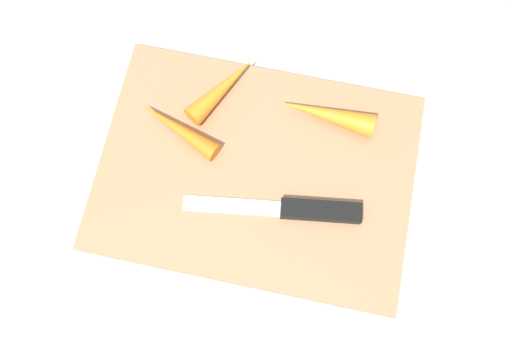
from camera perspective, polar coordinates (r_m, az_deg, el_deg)
ground_plane at (r=0.64m, az=-0.00°, el=-0.30°), size 1.40×1.40×0.00m
cutting_board at (r=0.64m, az=-0.00°, el=-0.15°), size 0.36×0.26×0.01m
knife at (r=0.62m, az=5.53°, el=-4.14°), size 0.20×0.05×0.01m
carrot_shortest at (r=0.65m, az=-3.50°, el=8.53°), size 0.08×0.10×0.03m
carrot_longest at (r=0.64m, az=7.32°, el=5.82°), size 0.11×0.04×0.03m
carrot_medium at (r=0.64m, az=-8.08°, el=4.32°), size 0.11×0.06×0.02m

